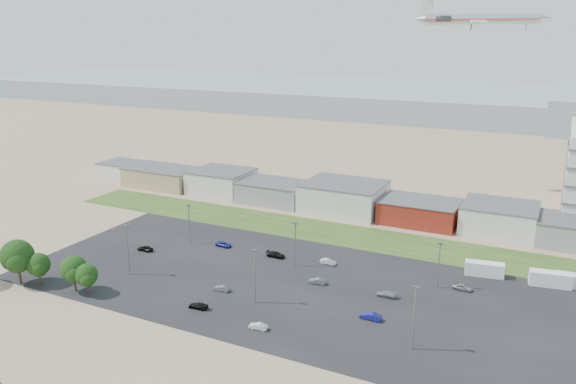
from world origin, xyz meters
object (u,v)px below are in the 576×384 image
Objects in this scene: parked_car_6 at (276,255)px; parked_car_12 at (386,294)px; parked_car_4 at (222,288)px; parked_car_7 at (317,281)px; airliner at (481,19)px; parked_car_1 at (371,316)px; parked_car_13 at (258,326)px; parked_car_5 at (145,248)px; parked_car_8 at (462,287)px; parked_car_9 at (224,244)px; parked_car_11 at (328,262)px; box_trailer_a at (484,269)px; parked_car_3 at (198,306)px.

parked_car_6 is 1.13× the size of parked_car_12.
parked_car_4 is 0.93× the size of parked_car_7.
parked_car_1 is at bearing -101.75° from airliner.
parked_car_13 is (12.23, -30.00, -0.10)m from parked_car_6.
parked_car_5 is 1.03× the size of parked_car_8.
airliner is 9.98× the size of parked_car_9.
airliner reaches higher than parked_car_9.
parked_car_8 is (42.54, 21.38, 0.09)m from parked_car_4.
airliner is at bearing 160.31° from parked_car_4.
parked_car_12 is at bearing 128.95° from parked_car_8.
parked_car_1 reaches higher than parked_car_11.
airliner is 11.90× the size of parked_car_13.
parked_car_5 is at bearing 129.08° from parked_car_9.
parked_car_11 is at bearing 91.57° from parked_car_8.
parked_car_13 is at bearing 63.28° from parked_car_5.
parked_car_7 is (-29.80, -19.18, -0.88)m from box_trailer_a.
airliner is 116.64m from parked_car_5.
parked_car_6 is 1.19× the size of parked_car_8.
parked_car_9 is (-43.80, -75.44, -52.74)m from airliner.
box_trailer_a reaches higher than parked_car_13.
parked_car_1 reaches higher than parked_car_13.
parked_car_11 is (12.20, 1.61, -0.06)m from parked_car_6.
parked_car_4 is at bearing -66.72° from parked_car_12.
parked_car_4 is 16.92m from parked_car_13.
airliner is 10.38× the size of parked_car_3.
parked_car_13 reaches higher than parked_car_4.
parked_car_5 is 1.16× the size of parked_car_13.
parked_car_11 is (41.36, 11.73, -0.07)m from parked_car_5.
parked_car_6 is at bearing -122.38° from airliner.
parked_car_12 is at bearing -106.58° from parked_car_6.
box_trailer_a reaches higher than parked_car_1.
box_trailer_a is at bearing 141.65° from parked_car_12.
parked_car_1 is 1.17× the size of parked_car_13.
parked_car_1 is (-15.42, -28.62, -0.82)m from box_trailer_a.
parked_car_1 is at bearing -122.96° from parked_car_6.
parked_car_1 is 1.11× the size of parked_car_11.
parked_car_4 is (-31.05, -95.95, -52.75)m from airliner.
parked_car_12 is at bearing 90.82° from parked_car_5.
parked_car_3 is (-45.29, -38.71, -0.91)m from box_trailer_a.
parked_car_11 is (-28.84, 0.35, -0.06)m from parked_car_8.
parked_car_8 is (70.20, 11.38, -0.02)m from parked_car_5.
parked_car_3 is 1.07× the size of parked_car_7.
parked_car_1 reaches higher than parked_car_9.
parked_car_4 is 20.18m from parked_car_6.
parked_car_7 is at bearing 90.74° from parked_car_5.
parked_car_1 is 46.59m from parked_car_9.
parked_car_6 is at bearing 173.10° from parked_car_3.
parked_car_4 is 0.84× the size of parked_car_9.
parked_car_11 is 18.87m from parked_car_12.
parked_car_6 is 1.12× the size of parked_car_9.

